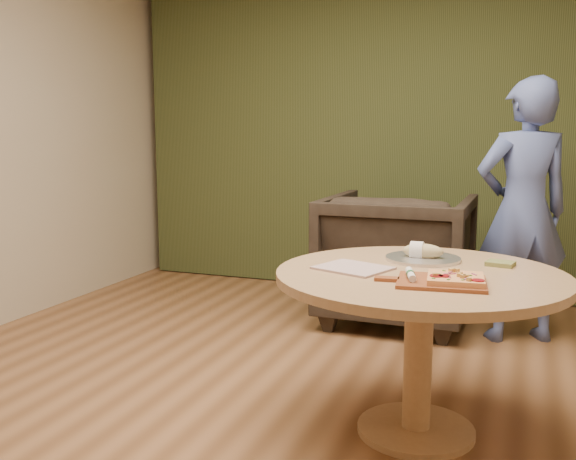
{
  "coord_description": "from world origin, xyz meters",
  "views": [
    {
      "loc": [
        0.94,
        -2.51,
        1.36
      ],
      "look_at": [
        -0.09,
        0.25,
        0.91
      ],
      "focal_mm": 40.0,
      "sensor_mm": 36.0,
      "label": 1
    }
  ],
  "objects_px": {
    "cutlery_roll": "(411,274)",
    "pedestal_table": "(420,303)",
    "armchair": "(398,251)",
    "person_standing": "(523,212)",
    "serving_tray": "(423,259)",
    "pizza_paddle": "(439,282)",
    "flatbread_pizza": "(456,278)",
    "bread_roll": "(421,251)"
  },
  "relations": [
    {
      "from": "cutlery_roll",
      "to": "pedestal_table",
      "type": "bearing_deg",
      "value": 71.62
    },
    {
      "from": "armchair",
      "to": "person_standing",
      "type": "height_order",
      "value": "person_standing"
    },
    {
      "from": "pedestal_table",
      "to": "cutlery_roll",
      "type": "xyz_separation_m",
      "value": [
        -0.01,
        -0.2,
        0.17
      ]
    },
    {
      "from": "pedestal_table",
      "to": "serving_tray",
      "type": "bearing_deg",
      "value": 96.73
    },
    {
      "from": "pedestal_table",
      "to": "pizza_paddle",
      "type": "height_order",
      "value": "pizza_paddle"
    },
    {
      "from": "pedestal_table",
      "to": "person_standing",
      "type": "relative_size",
      "value": 0.75
    },
    {
      "from": "pizza_paddle",
      "to": "pedestal_table",
      "type": "bearing_deg",
      "value": 111.41
    },
    {
      "from": "person_standing",
      "to": "pedestal_table",
      "type": "bearing_deg",
      "value": 50.13
    },
    {
      "from": "flatbread_pizza",
      "to": "serving_tray",
      "type": "distance_m",
      "value": 0.5
    },
    {
      "from": "pizza_paddle",
      "to": "bread_roll",
      "type": "relative_size",
      "value": 2.38
    },
    {
      "from": "pizza_paddle",
      "to": "serving_tray",
      "type": "xyz_separation_m",
      "value": [
        -0.13,
        0.46,
        -0.0
      ]
    },
    {
      "from": "cutlery_roll",
      "to": "bread_roll",
      "type": "relative_size",
      "value": 1.02
    },
    {
      "from": "pizza_paddle",
      "to": "cutlery_roll",
      "type": "distance_m",
      "value": 0.12
    },
    {
      "from": "flatbread_pizza",
      "to": "cutlery_roll",
      "type": "height_order",
      "value": "flatbread_pizza"
    },
    {
      "from": "flatbread_pizza",
      "to": "person_standing",
      "type": "bearing_deg",
      "value": 82.5
    },
    {
      "from": "person_standing",
      "to": "flatbread_pizza",
      "type": "bearing_deg",
      "value": 56.95
    },
    {
      "from": "pizza_paddle",
      "to": "armchair",
      "type": "distance_m",
      "value": 1.99
    },
    {
      "from": "pizza_paddle",
      "to": "person_standing",
      "type": "distance_m",
      "value": 1.8
    },
    {
      "from": "pedestal_table",
      "to": "person_standing",
      "type": "xyz_separation_m",
      "value": [
        0.4,
        1.57,
        0.24
      ]
    },
    {
      "from": "pedestal_table",
      "to": "serving_tray",
      "type": "relative_size",
      "value": 3.57
    },
    {
      "from": "serving_tray",
      "to": "bread_roll",
      "type": "height_order",
      "value": "bread_roll"
    },
    {
      "from": "pedestal_table",
      "to": "serving_tray",
      "type": "height_order",
      "value": "serving_tray"
    },
    {
      "from": "flatbread_pizza",
      "to": "cutlery_roll",
      "type": "xyz_separation_m",
      "value": [
        -0.18,
        -0.0,
        0.0
      ]
    },
    {
      "from": "cutlery_roll",
      "to": "armchair",
      "type": "xyz_separation_m",
      "value": [
        -0.41,
        1.9,
        -0.27
      ]
    },
    {
      "from": "armchair",
      "to": "serving_tray",
      "type": "bearing_deg",
      "value": 105.81
    },
    {
      "from": "bread_roll",
      "to": "person_standing",
      "type": "distance_m",
      "value": 1.38
    },
    {
      "from": "serving_tray",
      "to": "armchair",
      "type": "height_order",
      "value": "armchair"
    },
    {
      "from": "bread_roll",
      "to": "armchair",
      "type": "bearing_deg",
      "value": 104.84
    },
    {
      "from": "pedestal_table",
      "to": "person_standing",
      "type": "bearing_deg",
      "value": 75.68
    },
    {
      "from": "serving_tray",
      "to": "person_standing",
      "type": "relative_size",
      "value": 0.21
    },
    {
      "from": "pizza_paddle",
      "to": "serving_tray",
      "type": "height_order",
      "value": "serving_tray"
    },
    {
      "from": "flatbread_pizza",
      "to": "person_standing",
      "type": "height_order",
      "value": "person_standing"
    },
    {
      "from": "person_standing",
      "to": "cutlery_roll",
      "type": "bearing_deg",
      "value": 51.31
    },
    {
      "from": "pedestal_table",
      "to": "cutlery_roll",
      "type": "distance_m",
      "value": 0.26
    },
    {
      "from": "flatbread_pizza",
      "to": "serving_tray",
      "type": "relative_size",
      "value": 0.68
    },
    {
      "from": "flatbread_pizza",
      "to": "serving_tray",
      "type": "xyz_separation_m",
      "value": [
        -0.2,
        0.46,
        -0.02
      ]
    },
    {
      "from": "armchair",
      "to": "person_standing",
      "type": "distance_m",
      "value": 0.9
    },
    {
      "from": "bread_roll",
      "to": "person_standing",
      "type": "height_order",
      "value": "person_standing"
    },
    {
      "from": "pizza_paddle",
      "to": "serving_tray",
      "type": "relative_size",
      "value": 1.29
    },
    {
      "from": "person_standing",
      "to": "pizza_paddle",
      "type": "bearing_deg",
      "value": 54.87
    },
    {
      "from": "cutlery_roll",
      "to": "flatbread_pizza",
      "type": "bearing_deg",
      "value": -14.5
    },
    {
      "from": "serving_tray",
      "to": "armchair",
      "type": "xyz_separation_m",
      "value": [
        -0.39,
        1.44,
        -0.24
      ]
    }
  ]
}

